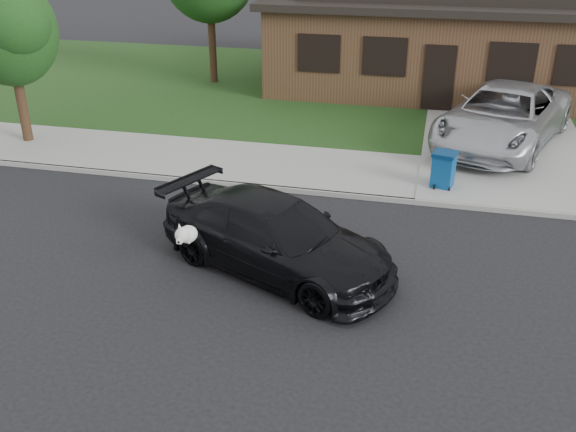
# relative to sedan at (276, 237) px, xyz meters

# --- Properties ---
(ground) EXTENTS (120.00, 120.00, 0.00)m
(ground) POSITION_rel_sedan_xyz_m (-1.34, 0.14, -0.70)
(ground) COLOR black
(ground) RESTS_ON ground
(sidewalk) EXTENTS (60.00, 3.00, 0.12)m
(sidewalk) POSITION_rel_sedan_xyz_m (-1.34, 5.14, -0.64)
(sidewalk) COLOR gray
(sidewalk) RESTS_ON ground
(curb) EXTENTS (60.00, 0.12, 0.12)m
(curb) POSITION_rel_sedan_xyz_m (-1.34, 3.64, -0.64)
(curb) COLOR gray
(curb) RESTS_ON ground
(lawn) EXTENTS (60.00, 13.00, 0.13)m
(lawn) POSITION_rel_sedan_xyz_m (-1.34, 13.14, -0.63)
(lawn) COLOR #193814
(lawn) RESTS_ON ground
(driveway) EXTENTS (4.50, 13.00, 0.14)m
(driveway) POSITION_rel_sedan_xyz_m (4.66, 10.14, -0.63)
(driveway) COLOR gray
(driveway) RESTS_ON ground
(sedan) EXTENTS (5.17, 3.73, 1.39)m
(sedan) POSITION_rel_sedan_xyz_m (0.00, 0.00, 0.00)
(sedan) COLOR black
(sedan) RESTS_ON ground
(minivan) EXTENTS (4.53, 6.44, 1.63)m
(minivan) POSITION_rel_sedan_xyz_m (4.54, 8.05, 0.26)
(minivan) COLOR #B7B9BF
(minivan) RESTS_ON driveway
(recycling_bin) EXTENTS (0.64, 0.64, 0.88)m
(recycling_bin) POSITION_rel_sedan_xyz_m (2.99, 4.56, -0.13)
(recycling_bin) COLOR navy
(recycling_bin) RESTS_ON sidewalk
(house) EXTENTS (12.60, 8.60, 4.65)m
(house) POSITION_rel_sedan_xyz_m (2.66, 15.13, 1.44)
(house) COLOR #422B1C
(house) RESTS_ON ground
(tree_2) EXTENTS (2.73, 2.60, 4.59)m
(tree_2) POSITION_rel_sedan_xyz_m (-8.72, 5.25, 2.57)
(tree_2) COLOR #332114
(tree_2) RESTS_ON ground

